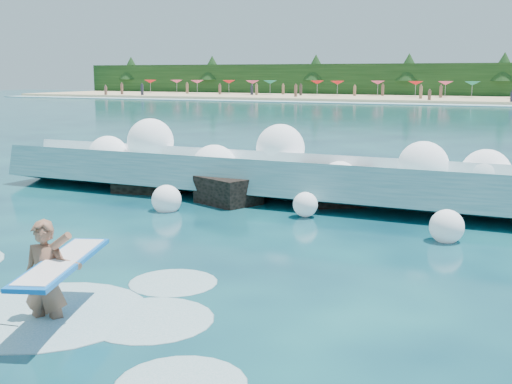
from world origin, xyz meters
TOP-DOWN VIEW (x-y plane):
  - ground at (0.00, 0.00)m, footprint 200.00×200.00m
  - beach at (0.00, 78.00)m, footprint 140.00×20.00m
  - wet_band at (0.00, 67.00)m, footprint 140.00×5.00m
  - treeline at (0.00, 88.00)m, footprint 140.00×4.00m
  - breaking_wave at (0.63, 7.28)m, footprint 19.32×2.95m
  - rock_cluster at (-1.57, 6.76)m, footprint 8.01×3.15m
  - surfer_with_board at (0.45, -2.84)m, footprint 1.39×2.98m
  - wave_spray at (0.01, 7.24)m, footprint 14.83×4.83m
  - surf_foam at (-0.53, -2.42)m, footprint 8.84×5.23m
  - beach_umbrellas at (0.33, 80.09)m, footprint 111.47×6.81m
  - beachgoers at (-6.24, 74.89)m, footprint 105.64×11.09m

SIDE VIEW (x-z plane):
  - ground at x=0.00m, z-range 0.00..0.00m
  - surf_foam at x=-0.53m, z-range -0.07..0.07m
  - wet_band at x=0.00m, z-range 0.00..0.08m
  - beach at x=0.00m, z-range 0.00..0.40m
  - rock_cluster at x=-1.57m, z-range -0.23..1.01m
  - breaking_wave at x=0.63m, z-range -0.25..1.41m
  - surfer_with_board at x=0.45m, z-range -0.24..1.59m
  - wave_spray at x=0.01m, z-range -0.08..2.19m
  - beachgoers at x=-6.24m, z-range 0.16..2.09m
  - beach_umbrellas at x=0.33m, z-range 2.00..2.50m
  - treeline at x=0.00m, z-range 0.00..5.00m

